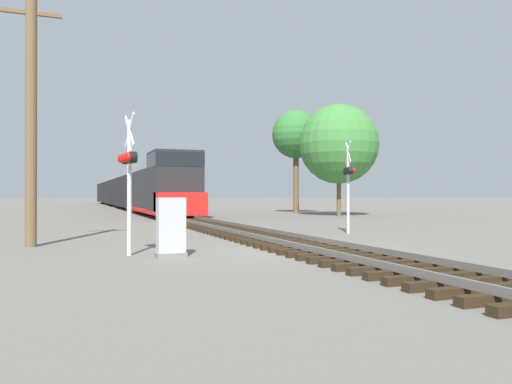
{
  "coord_description": "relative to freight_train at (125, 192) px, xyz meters",
  "views": [
    {
      "loc": [
        -6.55,
        -13.17,
        1.64
      ],
      "look_at": [
        1.38,
        7.82,
        1.73
      ],
      "focal_mm": 35.0,
      "sensor_mm": 36.0,
      "label": 1
    }
  ],
  "objects": [
    {
      "name": "crossing_signal_near",
      "position": [
        -5.05,
        -48.82,
        0.53
      ],
      "size": [
        0.44,
        1.01,
        3.78
      ],
      "rotation": [
        0.0,
        0.0,
        -1.43
      ],
      "color": "silver",
      "rests_on": "ground"
    },
    {
      "name": "freight_train",
      "position": [
        0.0,
        0.0,
        0.0
      ],
      "size": [
        3.14,
        67.62,
        4.42
      ],
      "color": "#232326",
      "rests_on": "ground"
    },
    {
      "name": "ground_plane",
      "position": [
        0.0,
        -49.26,
        -1.86
      ],
      "size": [
        400.0,
        400.0,
        0.0
      ],
      "primitive_type": "plane",
      "color": "#666059"
    },
    {
      "name": "crossing_signal_far",
      "position": [
        4.39,
        -44.42,
        0.53
      ],
      "size": [
        0.57,
        1.01,
        3.82
      ],
      "rotation": [
        0.0,
        0.0,
        1.26
      ],
      "color": "silver",
      "rests_on": "ground"
    },
    {
      "name": "tree_mid_background",
      "position": [
        11.67,
        -23.87,
        4.81
      ],
      "size": [
        4.11,
        4.11,
        8.8
      ],
      "color": "brown",
      "rests_on": "ground"
    },
    {
      "name": "tree_far_right",
      "position": [
        12.45,
        -29.71,
        3.52
      ],
      "size": [
        5.96,
        5.96,
        8.38
      ],
      "color": "brown",
      "rests_on": "ground"
    },
    {
      "name": "utility_pole",
      "position": [
        -7.63,
        -45.49,
        2.17
      ],
      "size": [
        1.8,
        0.34,
        7.88
      ],
      "color": "brown",
      "rests_on": "ground"
    },
    {
      "name": "rail_track_bed",
      "position": [
        0.0,
        -49.26,
        -1.73
      ],
      "size": [
        2.6,
        160.0,
        0.31
      ],
      "color": "black",
      "rests_on": "ground"
    },
    {
      "name": "relay_cabinet",
      "position": [
        -4.04,
        -49.51,
        -1.1
      ],
      "size": [
        0.77,
        0.52,
        1.55
      ],
      "color": "slate",
      "rests_on": "ground"
    }
  ]
}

